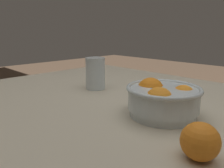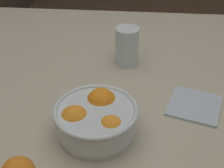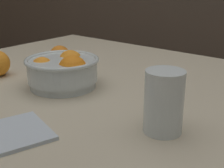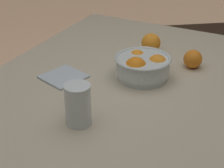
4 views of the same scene
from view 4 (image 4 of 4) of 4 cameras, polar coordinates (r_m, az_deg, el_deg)
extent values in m
cube|color=#B7AD93|center=(1.32, 3.59, -2.23)|extent=(1.43, 1.16, 0.03)
cylinder|color=#936B47|center=(2.21, -2.13, 0.60)|extent=(0.05, 0.05, 0.70)
cylinder|color=silver|center=(1.42, 4.64, 1.33)|extent=(0.19, 0.19, 0.02)
cylinder|color=silver|center=(1.41, 4.71, 2.79)|extent=(0.20, 0.20, 0.06)
torus|color=silver|center=(1.39, 4.76, 3.90)|extent=(0.21, 0.21, 0.01)
sphere|color=orange|center=(1.36, 3.61, 2.45)|extent=(0.08, 0.08, 0.08)
sphere|color=orange|center=(1.40, 6.92, 2.96)|extent=(0.08, 0.08, 0.08)
sphere|color=orange|center=(1.45, 3.83, 3.89)|extent=(0.07, 0.07, 0.07)
cylinder|color=#F4A314|center=(1.15, -5.14, -4.22)|extent=(0.07, 0.07, 0.08)
cylinder|color=silver|center=(1.14, -5.20, -3.15)|extent=(0.08, 0.08, 0.13)
sphere|color=orange|center=(1.64, 5.97, 6.25)|extent=(0.08, 0.08, 0.08)
sphere|color=orange|center=(1.52, 12.21, 3.75)|extent=(0.07, 0.07, 0.07)
cube|color=silver|center=(1.43, -7.40, 1.09)|extent=(0.18, 0.18, 0.01)
camera|label=1|loc=(1.56, 28.24, 9.50)|focal=35.00mm
camera|label=2|loc=(1.85, 10.28, 25.34)|focal=50.00mm
camera|label=3|loc=(1.22, -34.94, 6.63)|focal=50.00mm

